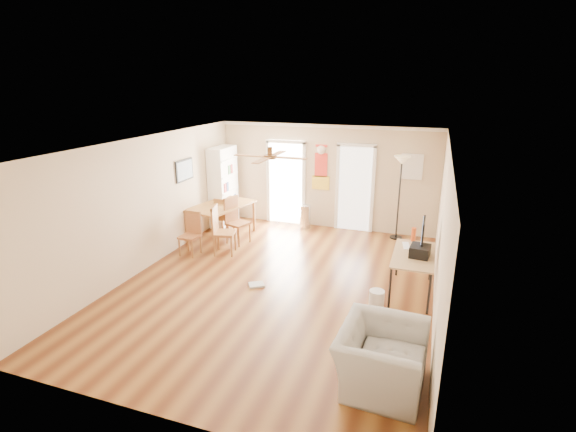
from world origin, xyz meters
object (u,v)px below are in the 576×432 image
at_px(dining_chair_far, 225,216).
at_px(computer_desk, 412,274).
at_px(printer, 420,251).
at_px(bookshelf, 223,186).
at_px(armchair, 381,358).
at_px(dining_table, 222,221).
at_px(dining_chair_near, 189,234).
at_px(dining_chair_right_a, 238,221).
at_px(wastebasket_a, 377,299).
at_px(dining_chair_right_b, 224,230).
at_px(trash_can, 305,217).
at_px(torchiere_lamp, 399,198).

relative_size(dining_chair_far, computer_desk, 0.65).
bearing_deg(printer, bookshelf, 160.35).
relative_size(dining_chair_far, armchair, 0.78).
height_order(dining_table, dining_chair_near, dining_chair_near).
bearing_deg(dining_chair_right_a, bookshelf, 56.75).
distance_m(dining_chair_near, wastebasket_a, 4.25).
distance_m(dining_chair_right_b, dining_chair_far, 1.31).
bearing_deg(computer_desk, dining_chair_right_a, 162.60).
distance_m(trash_can, printer, 4.07).
xyz_separation_m(dining_chair_right_a, printer, (4.05, -1.30, 0.31)).
distance_m(dining_table, dining_chair_right_b, 1.08).
bearing_deg(dining_chair_right_a, armchair, -118.56).
bearing_deg(dining_table, wastebasket_a, -28.51).
bearing_deg(torchiere_lamp, printer, -77.73).
bearing_deg(bookshelf, trash_can, 7.52).
xyz_separation_m(dining_chair_right_b, dining_chair_near, (-0.68, -0.30, -0.06)).
relative_size(dining_chair_right_b, armchair, 0.92).
relative_size(dining_chair_far, trash_can, 1.51).
bearing_deg(trash_can, torchiere_lamp, 0.15).
xyz_separation_m(dining_table, dining_chair_right_a, (0.55, -0.24, 0.13)).
relative_size(dining_chair_right_b, printer, 2.87).
xyz_separation_m(bookshelf, dining_chair_far, (0.34, -0.63, -0.56)).
height_order(bookshelf, printer, bookshelf).
bearing_deg(wastebasket_a, dining_chair_right_a, 150.73).
xyz_separation_m(dining_table, dining_chair_near, (-0.13, -1.22, 0.07)).
distance_m(dining_chair_right_a, computer_desk, 4.15).
xyz_separation_m(trash_can, armchair, (2.59, -5.34, 0.08)).
bearing_deg(dining_chair_right_b, bookshelf, 13.44).
bearing_deg(dining_table, torchiere_lamp, 17.71).
bearing_deg(dining_chair_far, dining_chair_near, 85.56).
distance_m(bookshelf, dining_chair_right_b, 2.08).
bearing_deg(torchiere_lamp, dining_table, -162.29).
distance_m(dining_chair_right_a, torchiere_lamp, 3.78).
height_order(dining_chair_right_a, wastebasket_a, dining_chair_right_a).
height_order(dining_table, armchair, dining_table).
xyz_separation_m(dining_chair_right_b, dining_chair_far, (-0.59, 1.16, -0.08)).
height_order(computer_desk, wastebasket_a, computer_desk).
bearing_deg(dining_chair_right_a, dining_chair_right_b, -162.95).
height_order(dining_table, dining_chair_far, dining_chair_far).
bearing_deg(trash_can, dining_chair_near, -126.47).
bearing_deg(dining_chair_near, printer, -1.32).
relative_size(dining_chair_near, trash_can, 1.56).
xyz_separation_m(bookshelf, wastebasket_a, (4.38, -3.05, -0.87)).
height_order(dining_chair_near, wastebasket_a, dining_chair_near).
relative_size(dining_table, printer, 4.31).
height_order(torchiere_lamp, printer, torchiere_lamp).
height_order(dining_chair_far, trash_can, dining_chair_far).
bearing_deg(dining_chair_far, armchair, 134.26).
bearing_deg(torchiere_lamp, dining_chair_right_b, -147.47).
distance_m(dining_chair_near, armchair, 5.27).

